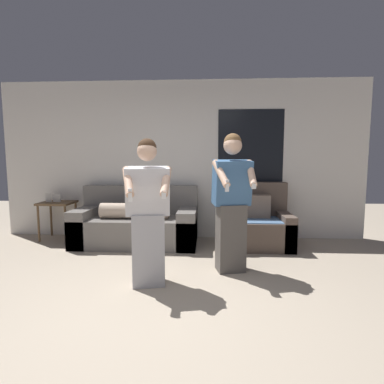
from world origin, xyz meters
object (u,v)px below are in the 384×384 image
(couch, at_px, (137,224))
(person_left, at_px, (148,214))
(armchair, at_px, (258,225))
(side_table, at_px, (57,207))
(person_right, at_px, (232,203))

(couch, height_order, person_left, person_left)
(armchair, xyz_separation_m, side_table, (-3.37, 0.19, 0.22))
(armchair, bearing_deg, person_left, -131.70)
(side_table, xyz_separation_m, person_left, (1.94, -1.80, 0.24))
(armchair, xyz_separation_m, person_right, (-0.51, -1.15, 0.52))
(couch, bearing_deg, person_right, -38.78)
(side_table, bearing_deg, person_right, -25.16)
(side_table, xyz_separation_m, person_right, (2.86, -1.34, 0.29))
(armchair, bearing_deg, couch, 179.93)
(couch, distance_m, armchair, 1.95)
(side_table, bearing_deg, couch, -7.65)
(person_right, bearing_deg, armchair, 65.99)
(couch, distance_m, side_table, 1.46)
(person_left, distance_m, person_right, 1.03)
(person_left, bearing_deg, couch, 107.70)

